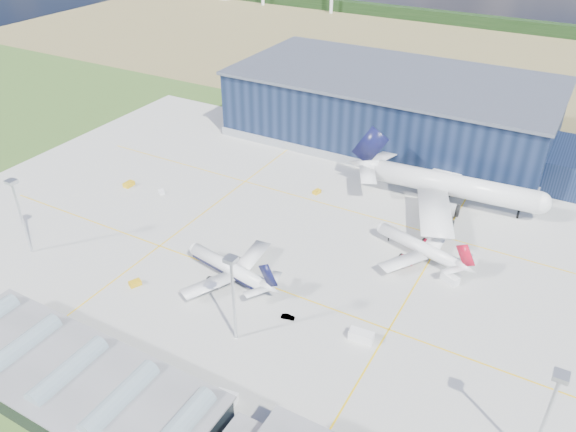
# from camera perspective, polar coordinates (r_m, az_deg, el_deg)

# --- Properties ---
(ground) EXTENTS (600.00, 600.00, 0.00)m
(ground) POSITION_cam_1_polar(r_m,az_deg,el_deg) (157.18, -2.21, -4.34)
(ground) COLOR #385A22
(ground) RESTS_ON ground
(apron) EXTENTS (220.00, 160.00, 0.08)m
(apron) POSITION_cam_1_polar(r_m,az_deg,el_deg) (164.15, -0.39, -2.54)
(apron) COLOR #9E9D98
(apron) RESTS_ON ground
(farmland) EXTENTS (600.00, 220.00, 0.01)m
(farmland) POSITION_cam_1_polar(r_m,az_deg,el_deg) (346.88, 17.77, 14.90)
(farmland) COLOR #927C4E
(farmland) RESTS_ON ground
(treeline) EXTENTS (600.00, 8.00, 8.00)m
(treeline) POSITION_cam_1_polar(r_m,az_deg,el_deg) (422.34, 20.63, 17.83)
(treeline) COLOR black
(treeline) RESTS_ON ground
(hangar) EXTENTS (145.00, 62.00, 26.10)m
(hangar) POSITION_cam_1_polar(r_m,az_deg,el_deg) (227.27, 11.11, 10.34)
(hangar) COLOR black
(hangar) RESTS_ON ground
(glass_concourse) EXTENTS (78.00, 23.00, 8.60)m
(glass_concourse) POSITION_cam_1_polar(r_m,az_deg,el_deg) (125.18, -20.02, -16.08)
(glass_concourse) COLOR black
(glass_concourse) RESTS_ON ground
(light_mast_west) EXTENTS (2.60, 2.60, 23.00)m
(light_mast_west) POSITION_cam_1_polar(r_m,az_deg,el_deg) (168.10, -25.75, 1.03)
(light_mast_west) COLOR silver
(light_mast_west) RESTS_ON ground
(light_mast_center) EXTENTS (2.60, 2.60, 23.00)m
(light_mast_center) POSITION_cam_1_polar(r_m,az_deg,el_deg) (123.64, -5.66, -7.05)
(light_mast_center) COLOR silver
(light_mast_center) RESTS_ON ground
(light_mast_east) EXTENTS (2.60, 2.60, 23.00)m
(light_mast_east) POSITION_cam_1_polar(r_m,az_deg,el_deg) (109.63, 25.10, -17.02)
(light_mast_east) COLOR silver
(light_mast_east) RESTS_ON ground
(airliner_navy) EXTENTS (37.18, 36.62, 10.49)m
(airliner_navy) POSITION_cam_1_polar(r_m,az_deg,el_deg) (148.13, -6.13, -4.58)
(airliner_navy) COLOR white
(airliner_navy) RESTS_ON ground
(airliner_red) EXTENTS (39.67, 39.20, 10.45)m
(airliner_red) POSITION_cam_1_polar(r_m,az_deg,el_deg) (159.32, 13.18, -2.43)
(airliner_red) COLOR white
(airliner_red) RESTS_ON ground
(airliner_widebody) EXTENTS (69.77, 68.46, 21.29)m
(airliner_widebody) POSITION_cam_1_polar(r_m,az_deg,el_deg) (184.56, 16.69, 4.01)
(airliner_widebody) COLOR white
(airliner_widebody) RESTS_ON ground
(gse_tug_a) EXTENTS (2.37, 3.77, 1.55)m
(gse_tug_a) POSITION_cam_1_polar(r_m,az_deg,el_deg) (199.68, -15.86, 3.12)
(gse_tug_a) COLOR gold
(gse_tug_a) RESTS_ON ground
(gse_tug_b) EXTENTS (3.12, 3.59, 1.31)m
(gse_tug_b) POSITION_cam_1_polar(r_m,az_deg,el_deg) (152.62, -15.27, -6.61)
(gse_tug_b) COLOR gold
(gse_tug_b) RESTS_ON ground
(gse_van_a) EXTENTS (5.90, 2.98, 2.49)m
(gse_van_a) POSITION_cam_1_polar(r_m,az_deg,el_deg) (132.95, 7.45, -12.00)
(gse_van_a) COLOR white
(gse_van_a) RESTS_ON ground
(gse_van_b) EXTENTS (5.38, 4.28, 2.24)m
(gse_van_b) POSITION_cam_1_polar(r_m,az_deg,el_deg) (154.11, 16.13, -6.12)
(gse_van_b) COLOR white
(gse_van_b) RESTS_ON ground
(gse_tug_c) EXTENTS (2.31, 3.12, 1.23)m
(gse_tug_c) POSITION_cam_1_polar(r_m,az_deg,el_deg) (188.05, 2.94, 2.47)
(gse_tug_c) COLOR gold
(gse_tug_c) RESTS_ON ground
(gse_cart_b) EXTENTS (3.15, 2.96, 1.14)m
(gse_cart_b) POSITION_cam_1_polar(r_m,az_deg,el_deg) (192.55, -12.73, 2.40)
(gse_cart_b) COLOR white
(gse_cart_b) RESTS_ON ground
(gse_van_c) EXTENTS (4.71, 2.77, 2.13)m
(gse_van_c) POSITION_cam_1_polar(r_m,az_deg,el_deg) (120.75, -6.24, -17.83)
(gse_van_c) COLOR white
(gse_van_c) RESTS_ON ground
(car_b) EXTENTS (3.49, 1.88, 1.09)m
(car_b) POSITION_cam_1_polar(r_m,az_deg,el_deg) (137.63, -0.02, -10.22)
(car_b) COLOR #99999E
(car_b) RESTS_ON ground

